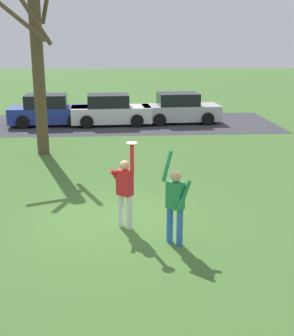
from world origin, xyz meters
name	(u,v)px	position (x,y,z in m)	size (l,w,h in m)	color
ground_plane	(117,223)	(0.00, 0.00, 0.00)	(120.00, 120.00, 0.00)	#426B2D
person_catcher	(125,188)	(0.19, -0.30, 0.98)	(0.56, 0.55, 2.08)	silver
person_defender	(175,201)	(1.25, -1.24, 0.98)	(0.65, 0.65, 2.05)	#3366B7
frisbee_disc	(132,143)	(0.36, -0.45, 2.09)	(0.25, 0.25, 0.02)	white
parked_car_blue	(49,111)	(-3.54, 13.21, 0.73)	(4.20, 2.22, 1.59)	#233893
parked_car_white	(110,111)	(-0.34, 13.10, 0.73)	(4.20, 2.22, 1.59)	white
parked_car_silver	(180,109)	(3.36, 13.46, 0.73)	(4.20, 2.22, 1.59)	#BCBCC1
parking_strip	(115,124)	(-0.13, 13.36, 0.00)	(17.00, 6.40, 0.01)	#38383D
bare_tree_tall	(38,70)	(-2.88, 6.99, 3.22)	(2.00, 2.01, 6.18)	brown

